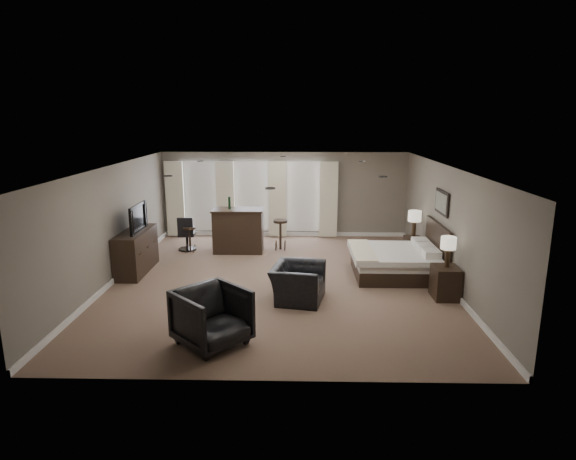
{
  "coord_description": "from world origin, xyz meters",
  "views": [
    {
      "loc": [
        0.44,
        -10.4,
        3.69
      ],
      "look_at": [
        0.2,
        0.4,
        1.1
      ],
      "focal_mm": 30.0,
      "sensor_mm": 36.0,
      "label": 1
    }
  ],
  "objects_px": {
    "bed": "(390,249)",
    "bar_stool_left": "(190,239)",
    "tv": "(134,228)",
    "desk_chair": "(187,233)",
    "armchair_near": "(298,277)",
    "nightstand_near": "(445,283)",
    "armchair_far": "(212,314)",
    "lamp_near": "(448,252)",
    "nightstand_far": "(413,247)",
    "bar_stool_right": "(280,235)",
    "lamp_far": "(414,224)",
    "bar_counter": "(238,230)",
    "dresser": "(136,251)"
  },
  "relations": [
    {
      "from": "lamp_far",
      "to": "armchair_near",
      "type": "bearing_deg",
      "value": -134.76
    },
    {
      "from": "nightstand_near",
      "to": "bar_stool_left",
      "type": "distance_m",
      "value": 6.87
    },
    {
      "from": "bed",
      "to": "bar_stool_left",
      "type": "height_order",
      "value": "bed"
    },
    {
      "from": "nightstand_far",
      "to": "bar_stool_left",
      "type": "distance_m",
      "value": 6.03
    },
    {
      "from": "armchair_near",
      "to": "desk_chair",
      "type": "height_order",
      "value": "armchair_near"
    },
    {
      "from": "nightstand_near",
      "to": "tv",
      "type": "xyz_separation_m",
      "value": [
        -6.92,
        1.58,
        0.74
      ]
    },
    {
      "from": "nightstand_far",
      "to": "bar_stool_right",
      "type": "relative_size",
      "value": 0.66
    },
    {
      "from": "armchair_near",
      "to": "bar_stool_right",
      "type": "distance_m",
      "value": 3.83
    },
    {
      "from": "lamp_near",
      "to": "bar_counter",
      "type": "height_order",
      "value": "lamp_near"
    },
    {
      "from": "lamp_near",
      "to": "armchair_far",
      "type": "distance_m",
      "value": 4.95
    },
    {
      "from": "tv",
      "to": "desk_chair",
      "type": "height_order",
      "value": "tv"
    },
    {
      "from": "armchair_far",
      "to": "desk_chair",
      "type": "bearing_deg",
      "value": 61.55
    },
    {
      "from": "nightstand_far",
      "to": "armchair_far",
      "type": "relative_size",
      "value": 0.53
    },
    {
      "from": "tv",
      "to": "bar_stool_right",
      "type": "distance_m",
      "value": 4.02
    },
    {
      "from": "lamp_near",
      "to": "desk_chair",
      "type": "distance_m",
      "value": 7.1
    },
    {
      "from": "tv",
      "to": "desk_chair",
      "type": "bearing_deg",
      "value": -21.83
    },
    {
      "from": "lamp_far",
      "to": "desk_chair",
      "type": "bearing_deg",
      "value": 174.32
    },
    {
      "from": "armchair_near",
      "to": "bar_stool_left",
      "type": "relative_size",
      "value": 1.59
    },
    {
      "from": "tv",
      "to": "bar_stool_left",
      "type": "height_order",
      "value": "tv"
    },
    {
      "from": "armchair_near",
      "to": "bar_stool_left",
      "type": "bearing_deg",
      "value": 52.14
    },
    {
      "from": "lamp_far",
      "to": "nightstand_near",
      "type": "bearing_deg",
      "value": -90.0
    },
    {
      "from": "lamp_far",
      "to": "armchair_far",
      "type": "height_order",
      "value": "lamp_far"
    },
    {
      "from": "armchair_far",
      "to": "bar_stool_left",
      "type": "relative_size",
      "value": 1.48
    },
    {
      "from": "bed",
      "to": "nightstand_near",
      "type": "xyz_separation_m",
      "value": [
        0.89,
        -1.45,
        -0.29
      ]
    },
    {
      "from": "tv",
      "to": "bar_stool_left",
      "type": "bearing_deg",
      "value": -27.58
    },
    {
      "from": "nightstand_far",
      "to": "bar_stool_right",
      "type": "bearing_deg",
      "value": 168.27
    },
    {
      "from": "bed",
      "to": "lamp_near",
      "type": "relative_size",
      "value": 3.11
    },
    {
      "from": "bed",
      "to": "lamp_far",
      "type": "height_order",
      "value": "lamp_far"
    },
    {
      "from": "armchair_near",
      "to": "armchair_far",
      "type": "height_order",
      "value": "armchair_far"
    },
    {
      "from": "bed",
      "to": "nightstand_far",
      "type": "distance_m",
      "value": 1.74
    },
    {
      "from": "nightstand_far",
      "to": "tv",
      "type": "relative_size",
      "value": 0.5
    },
    {
      "from": "bar_counter",
      "to": "nightstand_near",
      "type": "bearing_deg",
      "value": -35.71
    },
    {
      "from": "dresser",
      "to": "bar_counter",
      "type": "bearing_deg",
      "value": 38.58
    },
    {
      "from": "nightstand_far",
      "to": "bar_counter",
      "type": "height_order",
      "value": "bar_counter"
    },
    {
      "from": "lamp_near",
      "to": "bar_stool_left",
      "type": "distance_m",
      "value": 6.89
    },
    {
      "from": "lamp_near",
      "to": "bar_stool_left",
      "type": "relative_size",
      "value": 0.89
    },
    {
      "from": "nightstand_far",
      "to": "bar_stool_left",
      "type": "xyz_separation_m",
      "value": [
        -6.02,
        0.41,
        0.08
      ]
    },
    {
      "from": "lamp_near",
      "to": "bar_counter",
      "type": "distance_m",
      "value": 5.78
    },
    {
      "from": "tv",
      "to": "armchair_near",
      "type": "xyz_separation_m",
      "value": [
        3.88,
        -1.74,
        -0.58
      ]
    },
    {
      "from": "tv",
      "to": "desk_chair",
      "type": "relative_size",
      "value": 1.16
    },
    {
      "from": "armchair_near",
      "to": "tv",
      "type": "bearing_deg",
      "value": 77.34
    },
    {
      "from": "armchair_near",
      "to": "nightstand_near",
      "type": "bearing_deg",
      "value": -75.44
    },
    {
      "from": "armchair_far",
      "to": "bar_counter",
      "type": "distance_m",
      "value": 5.53
    },
    {
      "from": "bed",
      "to": "bar_counter",
      "type": "xyz_separation_m",
      "value": [
        -3.79,
        1.91,
        -0.02
      ]
    },
    {
      "from": "nightstand_far",
      "to": "lamp_near",
      "type": "bearing_deg",
      "value": -90.0
    },
    {
      "from": "lamp_far",
      "to": "bar_stool_right",
      "type": "relative_size",
      "value": 0.83
    },
    {
      "from": "lamp_far",
      "to": "armchair_near",
      "type": "xyz_separation_m",
      "value": [
        -3.04,
        -3.06,
        -0.42
      ]
    },
    {
      "from": "armchair_near",
      "to": "armchair_far",
      "type": "xyz_separation_m",
      "value": [
        -1.4,
        -2.0,
        0.03
      ]
    },
    {
      "from": "nightstand_far",
      "to": "armchair_far",
      "type": "distance_m",
      "value": 6.73
    },
    {
      "from": "tv",
      "to": "bar_counter",
      "type": "relative_size",
      "value": 0.81
    }
  ]
}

